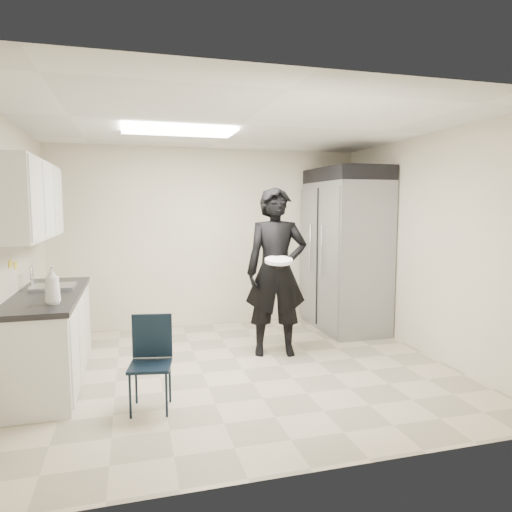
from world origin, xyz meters
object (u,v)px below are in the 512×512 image
object	(u,v)px
commercial_fridge	(345,256)
folding_chair	(150,366)
lower_counter	(50,339)
man_tuxedo	(276,272)

from	to	relation	value
commercial_fridge	folding_chair	world-z (taller)	commercial_fridge
lower_counter	commercial_fridge	world-z (taller)	commercial_fridge
man_tuxedo	lower_counter	bearing A→B (deg)	-163.57
lower_counter	folding_chair	xyz separation A→B (m)	(0.95, -0.95, -0.03)
folding_chair	commercial_fridge	bearing A→B (deg)	45.63
commercial_fridge	folding_chair	size ratio (longest dim) A/B	2.66
lower_counter	man_tuxedo	world-z (taller)	man_tuxedo
man_tuxedo	folding_chair	bearing A→B (deg)	-130.92
folding_chair	lower_counter	bearing A→B (deg)	144.88
commercial_fridge	man_tuxedo	bearing A→B (deg)	-146.86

